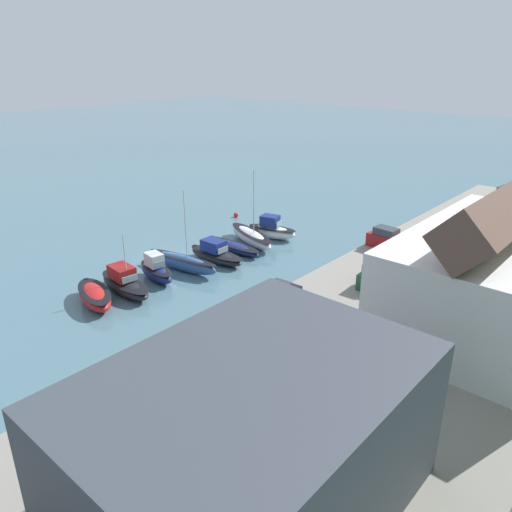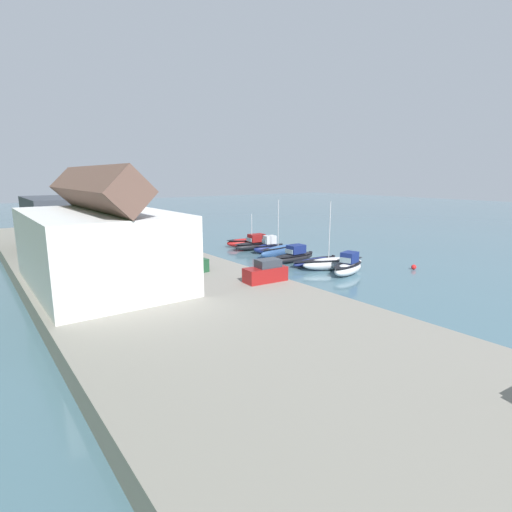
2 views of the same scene
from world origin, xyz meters
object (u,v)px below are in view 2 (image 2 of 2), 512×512
(moored_boat_1, at_px, (333,263))
(parked_car_1, at_px, (191,261))
(moored_boat_4, at_px, (281,250))
(dog_on_quay, at_px, (82,223))
(pickup_truck_0, at_px, (119,225))
(parked_car_3, at_px, (266,272))
(moored_boat_7, at_px, (245,242))
(moored_boat_2, at_px, (315,261))
(moored_boat_0, at_px, (348,266))
(moored_boat_6, at_px, (255,244))
(parked_car_2, at_px, (184,246))
(mooring_buoy_0, at_px, (414,267))
(moored_boat_3, at_px, (295,256))
(moored_boat_5, at_px, (269,247))

(moored_boat_1, bearing_deg, parked_car_1, 96.76)
(moored_boat_4, height_order, dog_on_quay, moored_boat_4)
(moored_boat_1, relative_size, pickup_truck_0, 1.83)
(moored_boat_4, bearing_deg, parked_car_3, 127.34)
(parked_car_1, bearing_deg, moored_boat_4, -163.89)
(moored_boat_1, xyz_separation_m, moored_boat_7, (20.24, -0.31, -0.08))
(moored_boat_2, relative_size, pickup_truck_0, 1.59)
(moored_boat_0, xyz_separation_m, parked_car_1, (7.03, 17.51, 1.68))
(pickup_truck_0, bearing_deg, moored_boat_1, 106.23)
(moored_boat_6, height_order, parked_car_2, moored_boat_6)
(moored_boat_0, relative_size, moored_boat_4, 0.73)
(moored_boat_6, xyz_separation_m, dog_on_quay, (34.73, 18.16, 1.32))
(dog_on_quay, xyz_separation_m, mooring_buoy_0, (-58.16, -26.29, -1.92))
(parked_car_1, bearing_deg, moored_boat_6, -147.54)
(moored_boat_4, xyz_separation_m, parked_car_1, (-6.37, 18.08, 1.80))
(parked_car_3, distance_m, pickup_truck_0, 46.51)
(moored_boat_2, distance_m, dog_on_quay, 51.97)
(mooring_buoy_0, bearing_deg, parked_car_1, 68.80)
(parked_car_3, height_order, mooring_buoy_0, parked_car_3)
(moored_boat_4, bearing_deg, pickup_truck_0, 15.06)
(moored_boat_0, bearing_deg, moored_boat_3, -13.82)
(moored_boat_6, distance_m, dog_on_quay, 39.22)
(moored_boat_3, relative_size, mooring_buoy_0, 11.05)
(moored_boat_4, relative_size, moored_boat_6, 1.17)
(moored_boat_1, relative_size, dog_on_quay, 10.60)
(moored_boat_2, bearing_deg, parked_car_3, 119.78)
(moored_boat_0, bearing_deg, moored_boat_5, -17.64)
(moored_boat_2, relative_size, moored_boat_5, 1.43)
(pickup_truck_0, bearing_deg, moored_boat_7, 121.14)
(moored_boat_5, height_order, parked_car_2, parked_car_2)
(moored_boat_6, distance_m, parked_car_2, 15.32)
(moored_boat_5, bearing_deg, moored_boat_3, -178.60)
(moored_boat_0, xyz_separation_m, moored_boat_4, (13.41, -0.57, -0.12))
(moored_boat_0, distance_m, moored_boat_3, 9.51)
(parked_car_3, distance_m, mooring_buoy_0, 23.11)
(moored_boat_7, bearing_deg, moored_boat_1, -163.19)
(moored_boat_1, relative_size, moored_boat_3, 1.23)
(moored_boat_3, height_order, parked_car_1, parked_car_1)
(moored_boat_2, distance_m, moored_boat_5, 10.47)
(moored_boat_4, bearing_deg, parked_car_2, 70.94)
(moored_boat_7, distance_m, mooring_buoy_0, 27.68)
(pickup_truck_0, xyz_separation_m, dog_on_quay, (10.13, 4.17, -0.36))
(moored_boat_6, distance_m, parked_car_1, 22.62)
(parked_car_3, bearing_deg, mooring_buoy_0, -89.53)
(moored_boat_1, height_order, moored_boat_7, moored_boat_1)
(moored_boat_4, xyz_separation_m, dog_on_quay, (41.54, 17.94, 1.34))
(moored_boat_0, height_order, moored_boat_1, moored_boat_1)
(parked_car_1, xyz_separation_m, mooring_buoy_0, (-10.25, -26.42, -2.38))
(parked_car_1, xyz_separation_m, parked_car_3, (-8.72, -3.48, 0.00))
(parked_car_3, relative_size, mooring_buoy_0, 6.73)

